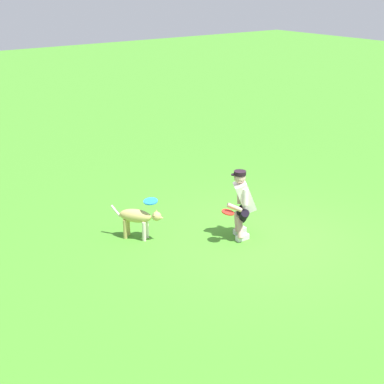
# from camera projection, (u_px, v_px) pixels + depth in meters

# --- Properties ---
(ground_plane) EXTENTS (60.00, 60.00, 0.00)m
(ground_plane) POSITION_uv_depth(u_px,v_px,m) (261.00, 240.00, 10.05)
(ground_plane) COLOR #438928
(person) EXTENTS (0.71, 0.63, 1.29)m
(person) POSITION_uv_depth(u_px,v_px,m) (242.00, 202.00, 9.95)
(person) COLOR silver
(person) RESTS_ON ground_plane
(dog) EXTENTS (0.68, 0.86, 0.61)m
(dog) POSITION_uv_depth(u_px,v_px,m) (138.00, 218.00, 9.99)
(dog) COLOR tan
(dog) RESTS_ON ground_plane
(frisbee_flying) EXTENTS (0.31, 0.31, 0.06)m
(frisbee_flying) POSITION_uv_depth(u_px,v_px,m) (151.00, 201.00, 9.85)
(frisbee_flying) COLOR #2383E8
(frisbee_held) EXTENTS (0.31, 0.31, 0.08)m
(frisbee_held) POSITION_uv_depth(u_px,v_px,m) (228.00, 212.00, 9.73)
(frisbee_held) COLOR red
(frisbee_held) RESTS_ON person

